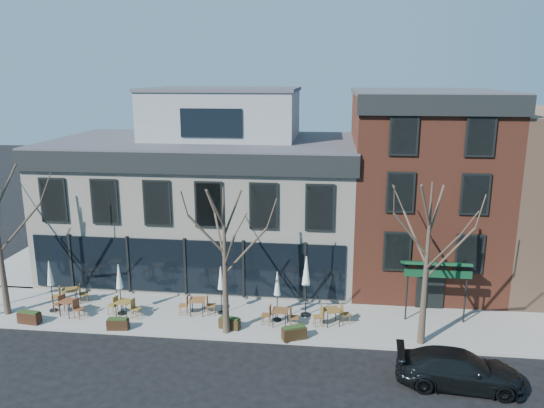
# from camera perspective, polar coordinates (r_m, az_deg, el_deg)

# --- Properties ---
(ground) EXTENTS (120.00, 120.00, 0.00)m
(ground) POSITION_cam_1_polar(r_m,az_deg,el_deg) (30.08, -9.13, -9.99)
(ground) COLOR black
(ground) RESTS_ON ground
(sidewalk_front) EXTENTS (33.50, 4.70, 0.15)m
(sidewalk_front) POSITION_cam_1_polar(r_m,az_deg,el_deg) (27.46, -3.67, -12.08)
(sidewalk_front) COLOR gray
(sidewalk_front) RESTS_ON ground
(sidewalk_side) EXTENTS (4.50, 12.00, 0.15)m
(sidewalk_side) POSITION_cam_1_polar(r_m,az_deg,el_deg) (39.47, -22.72, -4.97)
(sidewalk_side) COLOR gray
(sidewalk_side) RESTS_ON ground
(corner_building) EXTENTS (18.39, 10.39, 11.10)m
(corner_building) POSITION_cam_1_polar(r_m,az_deg,el_deg) (33.25, -6.99, 0.98)
(corner_building) COLOR silver
(corner_building) RESTS_ON ground
(red_brick_building) EXTENTS (8.20, 11.78, 11.18)m
(red_brick_building) POSITION_cam_1_polar(r_m,az_deg,el_deg) (32.49, 15.70, 1.90)
(red_brick_building) COLOR brown
(red_brick_building) RESTS_ON ground
(tree_mid) EXTENTS (3.50, 3.55, 7.04)m
(tree_mid) POSITION_cam_1_polar(r_m,az_deg,el_deg) (24.47, -5.08, -5.96)
(tree_mid) COLOR #382B21
(tree_mid) RESTS_ON sidewalk_front
(tree_right) EXTENTS (3.72, 3.77, 7.48)m
(tree_right) POSITION_cam_1_polar(r_m,az_deg,el_deg) (24.30, 16.32, -6.06)
(tree_right) COLOR #382B21
(tree_right) RESTS_ON sidewalk_front
(parked_sedan) EXTENTS (5.04, 2.34, 1.43)m
(parked_sedan) POSITION_cam_1_polar(r_m,az_deg,el_deg) (23.11, 19.51, -16.42)
(parked_sedan) COLOR black
(parked_sedan) RESTS_ON ground
(cafe_set_0) EXTENTS (1.92, 1.09, 0.99)m
(cafe_set_0) POSITION_cam_1_polar(r_m,az_deg,el_deg) (29.11, -21.02, -10.20)
(cafe_set_0) COLOR brown
(cafe_set_0) RESTS_ON sidewalk_front
(cafe_set_1) EXTENTS (1.91, 1.11, 0.99)m
(cafe_set_1) POSITION_cam_1_polar(r_m,az_deg,el_deg) (30.49, -20.90, -9.09)
(cafe_set_1) COLOR brown
(cafe_set_1) RESTS_ON sidewalk_front
(cafe_set_2) EXTENTS (1.90, 0.87, 0.97)m
(cafe_set_2) POSITION_cam_1_polar(r_m,az_deg,el_deg) (28.19, -15.60, -10.58)
(cafe_set_2) COLOR brown
(cafe_set_2) RESTS_ON sidewalk_front
(cafe_set_3) EXTENTS (1.93, 0.84, 1.00)m
(cafe_set_3) POSITION_cam_1_polar(r_m,az_deg,el_deg) (27.60, -8.04, -10.70)
(cafe_set_3) COLOR brown
(cafe_set_3) RESTS_ON sidewalk_front
(cafe_set_4) EXTENTS (1.90, 0.81, 0.99)m
(cafe_set_4) POSITION_cam_1_polar(r_m,az_deg,el_deg) (26.23, 0.89, -11.92)
(cafe_set_4) COLOR brown
(cafe_set_4) RESTS_ON sidewalk_front
(cafe_set_5) EXTENTS (1.92, 1.02, 0.99)m
(cafe_set_5) POSITION_cam_1_polar(r_m,az_deg,el_deg) (26.47, 6.45, -11.78)
(cafe_set_5) COLOR brown
(cafe_set_5) RESTS_ON sidewalk_front
(umbrella_0) EXTENTS (0.43, 0.43, 2.72)m
(umbrella_0) POSITION_cam_1_polar(r_m,az_deg,el_deg) (29.42, -22.76, -7.15)
(umbrella_0) COLOR black
(umbrella_0) RESTS_ON sidewalk_front
(umbrella_1) EXTENTS (0.43, 0.43, 2.67)m
(umbrella_1) POSITION_cam_1_polar(r_m,az_deg,el_deg) (27.92, -16.12, -7.78)
(umbrella_1) COLOR black
(umbrella_1) RESTS_ON sidewalk_front
(umbrella_2) EXTENTS (0.41, 0.41, 2.54)m
(umbrella_2) POSITION_cam_1_polar(r_m,az_deg,el_deg) (27.07, -5.52, -8.18)
(umbrella_2) COLOR black
(umbrella_2) RESTS_ON sidewalk_front
(umbrella_3) EXTENTS (0.41, 0.41, 2.55)m
(umbrella_3) POSITION_cam_1_polar(r_m,az_deg,el_deg) (26.24, 0.57, -8.83)
(umbrella_3) COLOR black
(umbrella_3) RESTS_ON sidewalk_front
(umbrella_4) EXTENTS (0.51, 0.51, 3.16)m
(umbrella_4) POSITION_cam_1_polar(r_m,az_deg,el_deg) (26.63, 3.69, -7.51)
(umbrella_4) COLOR black
(umbrella_4) RESTS_ON sidewalk_front
(planter_0) EXTENTS (1.15, 0.58, 0.62)m
(planter_0) POSITION_cam_1_polar(r_m,az_deg,el_deg) (29.10, -24.64, -11.01)
(planter_0) COLOR #331B11
(planter_0) RESTS_ON sidewalk_front
(planter_1) EXTENTS (1.05, 0.51, 0.57)m
(planter_1) POSITION_cam_1_polar(r_m,az_deg,el_deg) (27.01, -16.24, -12.26)
(planter_1) COLOR black
(planter_1) RESTS_ON sidewalk_front
(planter_2) EXTENTS (1.07, 0.61, 0.56)m
(planter_2) POSITION_cam_1_polar(r_m,az_deg,el_deg) (26.14, -4.58, -12.63)
(planter_2) COLOR #312310
(planter_2) RESTS_ON sidewalk_front
(planter_3) EXTENTS (1.21, 0.86, 0.63)m
(planter_3) POSITION_cam_1_polar(r_m,az_deg,el_deg) (25.12, 2.40, -13.67)
(planter_3) COLOR black
(planter_3) RESTS_ON sidewalk_front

